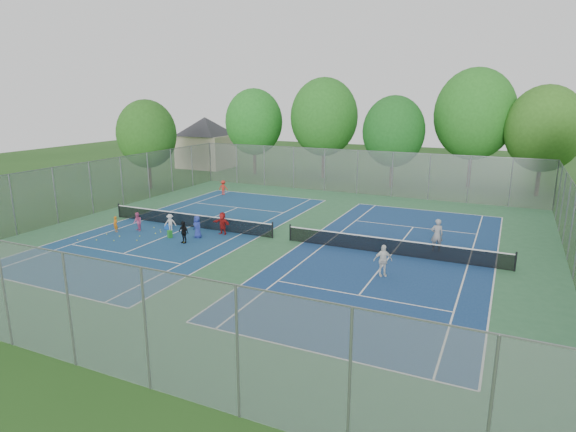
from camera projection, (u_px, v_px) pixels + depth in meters
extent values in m
plane|color=#214B17|center=(281.00, 239.00, 30.32)|extent=(120.00, 120.00, 0.00)
cube|color=#326940|center=(281.00, 239.00, 30.31)|extent=(32.00, 32.00, 0.01)
cube|color=navy|center=(190.00, 227.00, 33.18)|extent=(10.97, 23.77, 0.01)
cube|color=navy|center=(392.00, 254.00, 27.45)|extent=(10.97, 23.77, 0.01)
cube|color=black|center=(190.00, 221.00, 33.07)|extent=(12.87, 0.10, 0.91)
cube|color=black|center=(392.00, 247.00, 27.34)|extent=(12.87, 0.10, 0.91)
cube|color=gray|center=(357.00, 172.00, 43.89)|extent=(32.00, 0.10, 4.00)
cube|color=gray|center=(69.00, 310.00, 15.77)|extent=(32.00, 0.10, 4.00)
cube|color=gray|center=(91.00, 188.00, 36.38)|extent=(0.10, 32.00, 4.00)
cube|color=#B7A88C|center=(206.00, 151.00, 59.93)|extent=(6.00, 5.00, 4.00)
pyramid|color=#2D2D33|center=(205.00, 117.00, 58.90)|extent=(11.03, 11.03, 2.20)
cylinder|color=#443326|center=(255.00, 159.00, 54.95)|extent=(0.36, 0.36, 3.50)
ellipsoid|color=#206B1F|center=(254.00, 122.00, 53.94)|extent=(6.40, 6.40, 7.36)
cylinder|color=#443326|center=(323.00, 160.00, 52.51)|extent=(0.36, 0.36, 3.85)
ellipsoid|color=#23631C|center=(324.00, 117.00, 51.38)|extent=(7.20, 7.20, 8.28)
cylinder|color=#443326|center=(392.00, 171.00, 47.56)|extent=(0.36, 0.36, 3.15)
ellipsoid|color=#19571B|center=(394.00, 131.00, 46.63)|extent=(6.00, 6.00, 6.90)
cylinder|color=#443326|center=(470.00, 166.00, 47.21)|extent=(0.36, 0.36, 4.20)
ellipsoid|color=#24671D|center=(475.00, 114.00, 45.99)|extent=(7.60, 7.60, 8.74)
cylinder|color=#443326|center=(538.00, 176.00, 43.08)|extent=(0.36, 0.36, 3.50)
ellipsoid|color=#2F601B|center=(545.00, 129.00, 42.04)|extent=(6.60, 6.60, 7.59)
cylinder|color=#443326|center=(149.00, 172.00, 46.50)|extent=(0.36, 0.36, 3.15)
ellipsoid|color=#235619|center=(147.00, 134.00, 45.60)|extent=(5.60, 5.60, 6.44)
cube|color=blue|center=(168.00, 227.00, 32.65)|extent=(0.38, 0.38, 0.32)
cube|color=green|center=(170.00, 234.00, 30.59)|extent=(0.33, 0.33, 0.49)
imported|color=orange|center=(116.00, 224.00, 31.81)|extent=(0.45, 0.35, 1.08)
imported|color=#D15186|center=(138.00, 222.00, 32.03)|extent=(0.77, 0.72, 1.27)
imported|color=silver|center=(170.00, 223.00, 31.92)|extent=(0.89, 0.78, 1.20)
imported|color=black|center=(184.00, 232.00, 29.42)|extent=(0.86, 0.48, 1.38)
imported|color=#2A3B9B|center=(197.00, 227.00, 30.53)|extent=(0.83, 0.70, 1.44)
imported|color=#A71917|center=(222.00, 223.00, 31.23)|extent=(1.44, 0.69, 1.49)
imported|color=red|center=(223.00, 188.00, 43.70)|extent=(0.89, 0.56, 1.33)
imported|color=gray|center=(437.00, 235.00, 27.89)|extent=(0.81, 0.65, 1.93)
imported|color=white|center=(383.00, 261.00, 24.02)|extent=(1.03, 0.84, 1.64)
sphere|color=gold|center=(184.00, 242.00, 29.59)|extent=(0.07, 0.07, 0.07)
sphere|color=#BEDE33|center=(114.00, 241.00, 29.92)|extent=(0.07, 0.07, 0.07)
sphere|color=#B9DE33|center=(140.00, 236.00, 30.88)|extent=(0.07, 0.07, 0.07)
sphere|color=#CDD130|center=(160.00, 230.00, 32.24)|extent=(0.07, 0.07, 0.07)
sphere|color=#DAED37|center=(161.00, 232.00, 31.82)|extent=(0.07, 0.07, 0.07)
sphere|color=yellow|center=(78.00, 240.00, 30.07)|extent=(0.07, 0.07, 0.07)
sphere|color=yellow|center=(137.00, 241.00, 29.97)|extent=(0.07, 0.07, 0.07)
sphere|color=#D3F538|center=(155.00, 234.00, 31.47)|extent=(0.07, 0.07, 0.07)
sphere|color=#E1F438|center=(120.00, 237.00, 30.83)|extent=(0.07, 0.07, 0.07)
sphere|color=#C3D631|center=(97.00, 240.00, 30.05)|extent=(0.07, 0.07, 0.07)
sphere|color=#C0DD33|center=(107.00, 234.00, 31.29)|extent=(0.07, 0.07, 0.07)
sphere|color=#ACCB2F|center=(154.00, 228.00, 32.87)|extent=(0.07, 0.07, 0.07)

